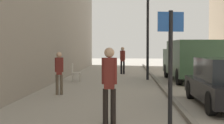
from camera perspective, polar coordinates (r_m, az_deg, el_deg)
ground_plane at (r=14.20m, az=2.32°, el=-4.70°), size 80.00×80.00×0.00m
kerb_strip at (r=14.27m, az=8.70°, el=-4.45°), size 0.16×40.00×0.12m
pedestrian_main_foreground at (r=7.63m, az=-0.46°, el=-3.16°), size 0.35×0.23×1.77m
pedestrian_mid_block at (r=12.71m, az=-8.99°, el=-1.36°), size 0.32×0.21×1.61m
pedestrian_far_crossing at (r=22.28m, az=1.82°, el=0.61°), size 0.34×0.27×1.81m
delivery_van at (r=18.14m, az=13.10°, el=0.49°), size 2.20×5.65×2.13m
street_sign_post at (r=7.61m, az=9.93°, el=0.72°), size 0.59×0.15×2.60m
lamp_post at (r=18.51m, az=6.11°, el=5.41°), size 0.28×0.28×4.76m
cafe_chair_near_window at (r=17.42m, az=-6.39°, el=-1.57°), size 0.47×0.47×0.94m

